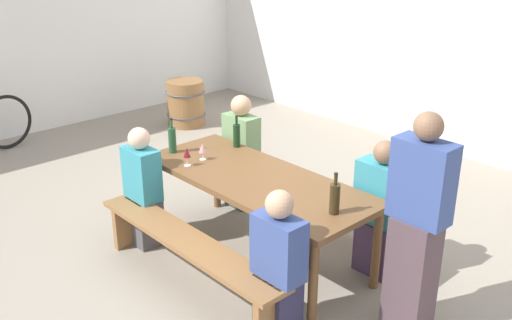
# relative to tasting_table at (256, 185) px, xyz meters

# --- Properties ---
(ground_plane) EXTENTS (24.00, 24.00, 0.00)m
(ground_plane) POSITION_rel_tasting_table_xyz_m (0.00, 0.00, -0.68)
(ground_plane) COLOR gray
(back_wall) EXTENTS (14.00, 0.20, 3.20)m
(back_wall) POSITION_rel_tasting_table_xyz_m (0.00, 3.59, 0.92)
(back_wall) COLOR white
(back_wall) RESTS_ON ground
(side_wall) EXTENTS (0.20, 7.59, 3.20)m
(side_wall) POSITION_rel_tasting_table_xyz_m (-4.62, 0.00, 0.92)
(side_wall) COLOR white
(side_wall) RESTS_ON ground
(tasting_table) EXTENTS (2.13, 0.85, 0.75)m
(tasting_table) POSITION_rel_tasting_table_xyz_m (0.00, 0.00, 0.00)
(tasting_table) COLOR brown
(tasting_table) RESTS_ON ground
(bench_near) EXTENTS (2.03, 0.30, 0.45)m
(bench_near) POSITION_rel_tasting_table_xyz_m (0.00, -0.73, -0.32)
(bench_near) COLOR olive
(bench_near) RESTS_ON ground
(bench_far) EXTENTS (2.03, 0.30, 0.45)m
(bench_far) POSITION_rel_tasting_table_xyz_m (0.00, 0.73, -0.32)
(bench_far) COLOR olive
(bench_far) RESTS_ON ground
(wine_bottle_0) EXTENTS (0.07, 0.07, 0.32)m
(wine_bottle_0) POSITION_rel_tasting_table_xyz_m (0.86, -0.03, 0.19)
(wine_bottle_0) COLOR #332814
(wine_bottle_0) RESTS_ON tasting_table
(wine_bottle_1) EXTENTS (0.07, 0.07, 0.30)m
(wine_bottle_1) POSITION_rel_tasting_table_xyz_m (-0.65, 0.35, 0.19)
(wine_bottle_1) COLOR #143319
(wine_bottle_1) RESTS_ON tasting_table
(wine_bottle_2) EXTENTS (0.07, 0.07, 0.33)m
(wine_bottle_2) POSITION_rel_tasting_table_xyz_m (-0.93, -0.18, 0.20)
(wine_bottle_2) COLOR #234C2D
(wine_bottle_2) RESTS_ON tasting_table
(wine_glass_0) EXTENTS (0.07, 0.07, 0.15)m
(wine_glass_0) POSITION_rel_tasting_table_xyz_m (-0.60, -0.09, 0.18)
(wine_glass_0) COLOR silver
(wine_glass_0) RESTS_ON tasting_table
(wine_glass_1) EXTENTS (0.06, 0.06, 0.17)m
(wine_glass_1) POSITION_rel_tasting_table_xyz_m (-0.58, -0.27, 0.19)
(wine_glass_1) COLOR silver
(wine_glass_1) RESTS_ON tasting_table
(seated_guest_near_0) EXTENTS (0.34, 0.24, 1.10)m
(seated_guest_near_0) POSITION_rel_tasting_table_xyz_m (-0.84, -0.58, -0.15)
(seated_guest_near_0) COLOR #514E52
(seated_guest_near_0) RESTS_ON ground
(seated_guest_near_1) EXTENTS (0.36, 0.24, 1.09)m
(seated_guest_near_1) POSITION_rel_tasting_table_xyz_m (0.85, -0.58, -0.16)
(seated_guest_near_1) COLOR #2C2A4A
(seated_guest_near_1) RESTS_ON ground
(seated_guest_far_0) EXTENTS (0.36, 0.24, 1.17)m
(seated_guest_far_0) POSITION_rel_tasting_table_xyz_m (-0.84, 0.58, -0.12)
(seated_guest_far_0) COLOR #36484B
(seated_guest_far_0) RESTS_ON ground
(seated_guest_far_1) EXTENTS (0.41, 0.24, 1.15)m
(seated_guest_far_1) POSITION_rel_tasting_table_xyz_m (0.84, 0.58, -0.14)
(seated_guest_far_1) COLOR #4C3657
(seated_guest_far_1) RESTS_ON ground
(standing_host) EXTENTS (0.40, 0.24, 1.61)m
(standing_host) POSITION_rel_tasting_table_xyz_m (1.44, 0.13, 0.10)
(standing_host) COLOR #503D45
(standing_host) RESTS_ON ground
(wine_barrel) EXTENTS (0.56, 0.56, 0.65)m
(wine_barrel) POSITION_rel_tasting_table_xyz_m (-3.36, 1.72, -0.35)
(wine_barrel) COLOR olive
(wine_barrel) RESTS_ON ground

